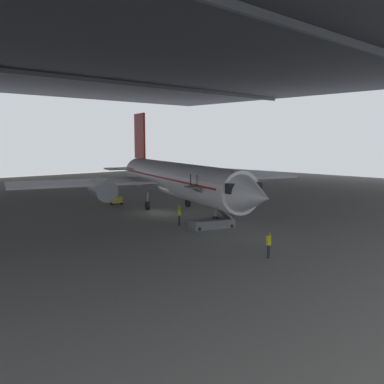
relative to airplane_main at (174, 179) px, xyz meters
name	(u,v)px	position (x,y,z in m)	size (l,w,h in m)	color
ground_plane	(167,212)	(-1.11, -0.12, -3.24)	(110.00, 110.00, 0.00)	gray
hangar_structure	(90,50)	(-1.23, 13.69, 14.43)	(121.00, 99.00, 18.33)	#4C4F54
airplane_main	(174,179)	(0.00, 0.00, 0.00)	(31.43, 31.73, 10.35)	white
boarding_stairs	(211,219)	(-3.29, -8.46, -2.53)	(4.21, 2.57, 4.43)	slate
crew_worker_near_nose	(269,243)	(-7.23, -17.26, -2.32)	(0.52, 0.34, 1.62)	#232838
crew_worker_by_stairs	(179,214)	(-4.58, -5.97, -2.25)	(0.40, 0.45, 1.73)	#232838
baggage_tug	(114,199)	(-1.72, 8.41, -2.72)	(1.78, 2.44, 0.90)	yellow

